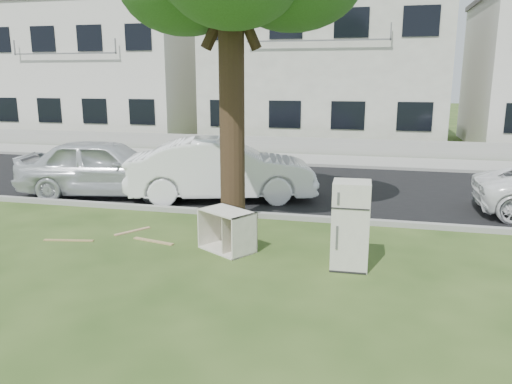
% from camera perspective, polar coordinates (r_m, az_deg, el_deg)
% --- Properties ---
extents(ground, '(120.00, 120.00, 0.00)m').
position_cam_1_polar(ground, '(9.41, -3.33, -6.87)').
color(ground, '#2A4117').
extents(road, '(120.00, 7.00, 0.01)m').
position_cam_1_polar(road, '(15.03, 3.28, 0.71)').
color(road, black).
rests_on(road, ground).
extents(kerb_near, '(120.00, 0.18, 0.12)m').
position_cam_1_polar(kerb_near, '(11.66, 0.15, -2.91)').
color(kerb_near, gray).
rests_on(kerb_near, ground).
extents(kerb_far, '(120.00, 0.18, 0.12)m').
position_cam_1_polar(kerb_far, '(18.47, 5.26, 2.96)').
color(kerb_far, gray).
rests_on(kerb_far, ground).
extents(sidewalk, '(120.00, 2.80, 0.01)m').
position_cam_1_polar(sidewalk, '(19.89, 5.87, 3.68)').
color(sidewalk, gray).
rests_on(sidewalk, ground).
extents(low_wall, '(120.00, 0.15, 0.70)m').
position_cam_1_polar(low_wall, '(21.41, 6.47, 5.25)').
color(low_wall, gray).
rests_on(low_wall, ground).
extents(townhouse_left, '(10.20, 8.16, 7.04)m').
position_cam_1_polar(townhouse_left, '(29.78, -16.25, 13.10)').
color(townhouse_left, silver).
rests_on(townhouse_left, ground).
extents(townhouse_center, '(11.22, 8.16, 7.44)m').
position_cam_1_polar(townhouse_center, '(26.10, 8.06, 14.01)').
color(townhouse_center, silver).
rests_on(townhouse_center, ground).
extents(fridge, '(0.64, 0.59, 1.51)m').
position_cam_1_polar(fridge, '(8.58, 10.74, -3.75)').
color(fridge, beige).
rests_on(fridge, ground).
extents(cabinet, '(1.18, 1.06, 0.78)m').
position_cam_1_polar(cabinet, '(9.39, -3.33, -4.39)').
color(cabinet, white).
rests_on(cabinet, ground).
extents(plank_a, '(1.01, 0.26, 0.02)m').
position_cam_1_polar(plank_a, '(10.69, -20.62, -5.19)').
color(plank_a, '#9E834C').
rests_on(plank_a, ground).
extents(plank_b, '(0.94, 0.31, 0.02)m').
position_cam_1_polar(plank_b, '(10.17, -11.64, -5.52)').
color(plank_b, tan).
rests_on(plank_b, ground).
extents(plank_c, '(0.53, 0.74, 0.02)m').
position_cam_1_polar(plank_c, '(10.91, -13.92, -4.36)').
color(plank_c, tan).
rests_on(plank_c, ground).
extents(car_center, '(5.20, 3.07, 1.62)m').
position_cam_1_polar(car_center, '(13.24, -3.92, 2.58)').
color(car_center, white).
rests_on(car_center, ground).
extents(car_left, '(4.90, 2.66, 1.58)m').
position_cam_1_polar(car_left, '(14.27, -16.83, 2.73)').
color(car_left, silver).
rests_on(car_left, ground).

